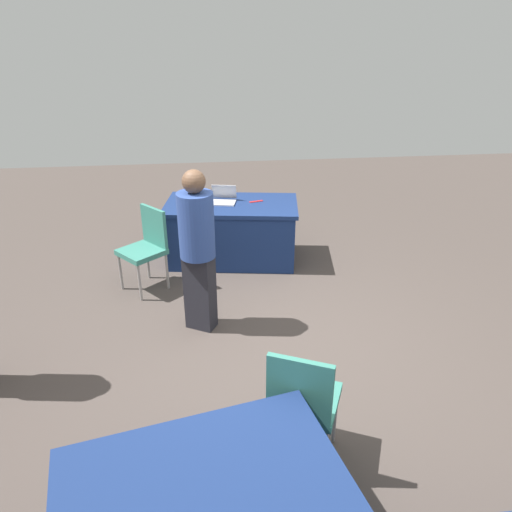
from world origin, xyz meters
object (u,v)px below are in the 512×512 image
laptop_silver (223,199)px  yarn_ball (203,196)px  table_foreground (232,231)px  person_attendee_browsing (197,245)px  scissors_red (256,201)px  chair_aisle (146,244)px  chair_near_front (303,399)px

laptop_silver → yarn_ball: bearing=-3.1°
table_foreground → person_attendee_browsing: (0.43, 1.57, 0.53)m
laptop_silver → scissors_red: size_ratio=2.07×
scissors_red → chair_aisle: bearing=11.9°
laptop_silver → person_attendee_browsing: bearing=90.8°
chair_near_front → yarn_ball: bearing=124.5°
yarn_ball → person_attendee_browsing: bearing=87.4°
yarn_ball → chair_aisle: bearing=49.4°
person_attendee_browsing → scissors_red: size_ratio=9.13×
person_attendee_browsing → yarn_ball: 1.69m
yarn_ball → laptop_silver: bearing=164.5°
scissors_red → table_foreground: bearing=-10.8°
laptop_silver → scissors_red: 0.42m
table_foreground → yarn_ball: size_ratio=13.99×
person_attendee_browsing → laptop_silver: (-0.33, -1.62, -0.10)m
scissors_red → yarn_ball: bearing=-23.5°
table_foreground → person_attendee_browsing: size_ratio=1.09×
scissors_red → chair_near_front: bearing=73.5°
table_foreground → yarn_ball: 0.59m
chair_near_front → chair_aisle: (1.25, -2.71, -0.02)m
table_foreground → person_attendee_browsing: person_attendee_browsing is taller
table_foreground → chair_aisle: chair_aisle is taller
chair_near_front → laptop_silver: bearing=120.5°
chair_aisle → table_foreground: bearing=-98.0°
chair_aisle → scissors_red: chair_aisle is taller
chair_near_front → chair_aisle: 2.98m
table_foreground → laptop_silver: bearing=-28.8°
table_foreground → laptop_silver: laptop_silver is taller
person_attendee_browsing → scissors_red: 1.76m
person_attendee_browsing → scissors_red: bearing=-86.3°
chair_aisle → yarn_ball: bearing=-81.1°
yarn_ball → chair_near_front: bearing=99.4°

